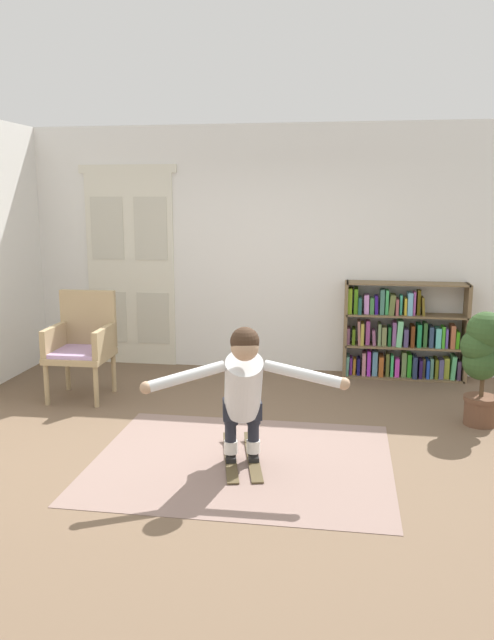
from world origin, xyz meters
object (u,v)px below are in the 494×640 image
object	(u,v)px
wicker_chair	(82,342)
skis_pair	(242,457)
person_skier	(243,385)
bookshelf	(401,336)
potted_plant	(483,356)

from	to	relation	value
wicker_chair	skis_pair	distance (m)	2.43
skis_pair	person_skier	size ratio (longest dim) A/B	0.63
bookshelf	wicker_chair	size ratio (longest dim) A/B	1.26
bookshelf	skis_pair	bearing A→B (deg)	-118.59
bookshelf	potted_plant	bearing A→B (deg)	-68.13
wicker_chair	bookshelf	bearing A→B (deg)	20.27
wicker_chair	person_skier	xyz separation A→B (m)	(1.96, -1.60, 0.11)
potted_plant	bookshelf	bearing A→B (deg)	111.87
bookshelf	person_skier	size ratio (longest dim) A/B	0.95
bookshelf	wicker_chair	bearing A→B (deg)	-159.73
wicker_chair	skis_pair	world-z (taller)	wicker_chair
bookshelf	person_skier	distance (m)	3.16
wicker_chair	skis_pair	bearing A→B (deg)	-35.88
wicker_chair	person_skier	world-z (taller)	person_skier
skis_pair	wicker_chair	bearing A→B (deg)	144.12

